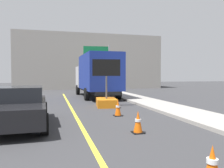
{
  "coord_description": "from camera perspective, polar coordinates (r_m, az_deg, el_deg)",
  "views": [
    {
      "loc": [
        -0.94,
        2.01,
        1.78
      ],
      "look_at": [
        0.71,
        8.31,
        1.53
      ],
      "focal_mm": 36.08,
      "sensor_mm": 36.0,
      "label": 1
    }
  ],
  "objects": [
    {
      "name": "traffic_cone_mid_lane",
      "position": [
        7.09,
        6.6,
        -9.55
      ],
      "size": [
        0.36,
        0.36,
        0.69
      ],
      "color": "black",
      "rests_on": "ground"
    },
    {
      "name": "far_building_block",
      "position": [
        33.87,
        -6.44,
        5.26
      ],
      "size": [
        19.23,
        9.95,
        7.21
      ],
      "primitive_type": "cube",
      "color": "gray",
      "rests_on": "ground"
    },
    {
      "name": "traffic_cone_far_lane",
      "position": [
        9.93,
        1.51,
        -6.03
      ],
      "size": [
        0.36,
        0.36,
        0.74
      ],
      "color": "black",
      "rests_on": "ground"
    },
    {
      "name": "box_truck",
      "position": [
        18.34,
        -3.87,
        2.34
      ],
      "size": [
        2.74,
        7.92,
        3.38
      ],
      "color": "black",
      "rests_on": "ground"
    },
    {
      "name": "arrow_board_trailer",
      "position": [
        12.92,
        -1.43,
        -3.59
      ],
      "size": [
        1.6,
        1.93,
        2.7
      ],
      "color": "orange",
      "rests_on": "ground"
    },
    {
      "name": "highway_guide_sign",
      "position": [
        23.61,
        -2.58,
        6.18
      ],
      "size": [
        2.78,
        0.32,
        5.0
      ],
      "color": "gray",
      "rests_on": "ground"
    },
    {
      "name": "traffic_cone_near_sign",
      "position": [
        4.32,
        24.08,
        -18.0
      ],
      "size": [
        0.36,
        0.36,
        0.62
      ],
      "color": "black",
      "rests_on": "ground"
    },
    {
      "name": "pickup_car",
      "position": [
        8.57,
        -22.74,
        -5.26
      ],
      "size": [
        2.14,
        4.49,
        1.38
      ],
      "color": "black",
      "rests_on": "ground"
    }
  ]
}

